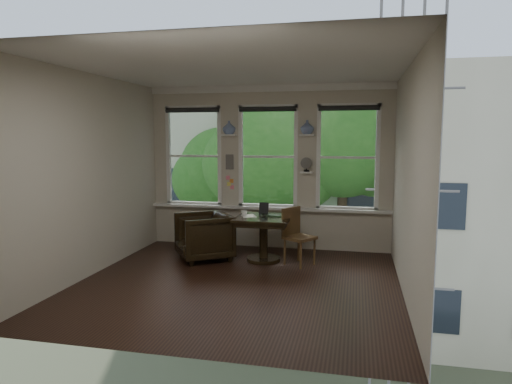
% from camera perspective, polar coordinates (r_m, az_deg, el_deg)
% --- Properties ---
extents(ground, '(4.50, 4.50, 0.00)m').
position_cam_1_polar(ground, '(6.62, -2.26, -11.29)').
color(ground, black).
rests_on(ground, ground).
extents(ceiling, '(4.50, 4.50, 0.00)m').
position_cam_1_polar(ceiling, '(6.36, -2.40, 15.32)').
color(ceiling, silver).
rests_on(ceiling, ground).
extents(wall_back, '(4.50, 0.00, 4.50)m').
position_cam_1_polar(wall_back, '(8.51, 1.54, 3.08)').
color(wall_back, beige).
rests_on(wall_back, ground).
extents(wall_front, '(4.50, 0.00, 4.50)m').
position_cam_1_polar(wall_front, '(4.20, -10.18, -1.01)').
color(wall_front, beige).
rests_on(wall_front, ground).
extents(wall_left, '(0.00, 4.50, 4.50)m').
position_cam_1_polar(wall_left, '(7.23, -19.86, 1.99)').
color(wall_left, beige).
rests_on(wall_left, ground).
extents(wall_right, '(0.00, 4.50, 4.50)m').
position_cam_1_polar(wall_right, '(6.14, 18.42, 1.24)').
color(wall_right, beige).
rests_on(wall_right, ground).
extents(window_left, '(1.10, 0.12, 1.90)m').
position_cam_1_polar(window_left, '(8.88, -7.70, 4.48)').
color(window_left, white).
rests_on(window_left, ground).
extents(window_center, '(1.10, 0.12, 1.90)m').
position_cam_1_polar(window_center, '(8.49, 1.55, 4.43)').
color(window_center, white).
rests_on(window_center, ground).
extents(window_right, '(1.10, 0.12, 1.90)m').
position_cam_1_polar(window_right, '(8.34, 11.40, 4.25)').
color(window_right, white).
rests_on(window_right, ground).
extents(shelf_left, '(0.26, 0.16, 0.03)m').
position_cam_1_polar(shelf_left, '(8.56, -3.38, 7.12)').
color(shelf_left, white).
rests_on(shelf_left, ground).
extents(shelf_right, '(0.26, 0.16, 0.03)m').
position_cam_1_polar(shelf_right, '(8.28, 6.39, 7.09)').
color(shelf_right, white).
rests_on(shelf_right, ground).
extents(intercom, '(0.14, 0.06, 0.28)m').
position_cam_1_polar(intercom, '(8.60, -3.30, 3.78)').
color(intercom, '#59544F').
rests_on(intercom, ground).
extents(sticky_notes, '(0.16, 0.01, 0.24)m').
position_cam_1_polar(sticky_notes, '(8.63, -3.28, 1.46)').
color(sticky_notes, pink).
rests_on(sticky_notes, ground).
extents(desk_fan, '(0.20, 0.20, 0.24)m').
position_cam_1_polar(desk_fan, '(8.28, 6.33, 3.14)').
color(desk_fan, '#59544F').
rests_on(desk_fan, ground).
extents(vase_left, '(0.24, 0.24, 0.25)m').
position_cam_1_polar(vase_left, '(8.56, -3.39, 8.05)').
color(vase_left, silver).
rests_on(vase_left, shelf_left).
extents(vase_right, '(0.24, 0.24, 0.25)m').
position_cam_1_polar(vase_right, '(8.28, 6.41, 8.05)').
color(vase_right, silver).
rests_on(vase_right, shelf_right).
extents(table, '(0.90, 0.90, 0.75)m').
position_cam_1_polar(table, '(7.64, 0.96, -5.89)').
color(table, black).
rests_on(table, ground).
extents(armchair_left, '(1.19, 1.19, 0.79)m').
position_cam_1_polar(armchair_left, '(7.79, -6.53, -5.54)').
color(armchair_left, black).
rests_on(armchair_left, ground).
extents(cushion_red, '(0.45, 0.45, 0.06)m').
position_cam_1_polar(cushion_red, '(7.78, -6.54, -5.14)').
color(cushion_red, maroon).
rests_on(cushion_red, armchair_left).
extents(side_chair_right, '(0.58, 0.58, 0.92)m').
position_cam_1_polar(side_chair_right, '(7.43, 5.48, -5.62)').
color(side_chair_right, '#4B361A').
rests_on(side_chair_right, ground).
extents(laptop, '(0.41, 0.31, 0.03)m').
position_cam_1_polar(laptop, '(7.60, 1.69, -2.98)').
color(laptop, black).
rests_on(laptop, table).
extents(mug, '(0.12, 0.12, 0.10)m').
position_cam_1_polar(mug, '(7.60, -1.47, -2.71)').
color(mug, white).
rests_on(mug, table).
extents(drinking_glass, '(0.12, 0.12, 0.09)m').
position_cam_1_polar(drinking_glass, '(7.33, 1.02, -3.10)').
color(drinking_glass, white).
rests_on(drinking_glass, table).
extents(tablet, '(0.16, 0.08, 0.22)m').
position_cam_1_polar(tablet, '(7.69, 0.98, -2.13)').
color(tablet, black).
rests_on(tablet, table).
extents(papers, '(0.32, 0.36, 0.00)m').
position_cam_1_polar(papers, '(7.65, -0.93, -3.00)').
color(papers, silver).
rests_on(papers, table).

